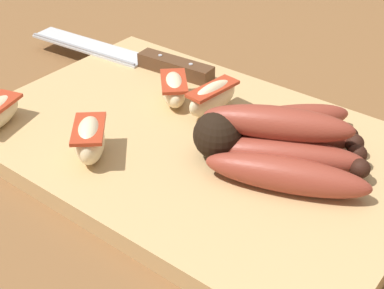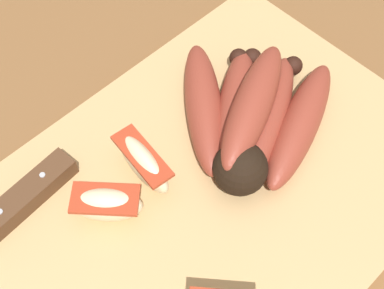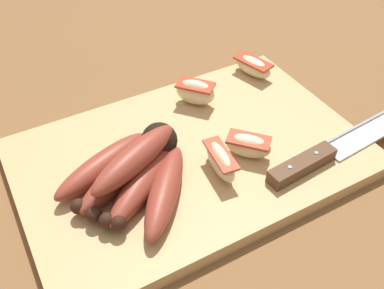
# 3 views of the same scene
# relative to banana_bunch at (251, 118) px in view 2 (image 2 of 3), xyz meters

# --- Properties ---
(ground_plane) EXTENTS (6.00, 6.00, 0.00)m
(ground_plane) POSITION_rel_banana_bunch_xyz_m (-0.07, -0.02, -0.04)
(ground_plane) COLOR brown
(cutting_board) EXTENTS (0.45, 0.30, 0.02)m
(cutting_board) POSITION_rel_banana_bunch_xyz_m (-0.09, -0.02, -0.03)
(cutting_board) COLOR tan
(cutting_board) RESTS_ON ground_plane
(banana_bunch) EXTENTS (0.18, 0.18, 0.06)m
(banana_bunch) POSITION_rel_banana_bunch_xyz_m (0.00, 0.00, 0.00)
(banana_bunch) COLOR black
(banana_bunch) RESTS_ON cutting_board
(apple_wedge_near) EXTENTS (0.03, 0.07, 0.04)m
(apple_wedge_near) POSITION_rel_banana_bunch_xyz_m (-0.10, 0.03, -0.00)
(apple_wedge_near) COLOR beige
(apple_wedge_near) RESTS_ON cutting_board
(apple_wedge_middle) EXTENTS (0.06, 0.06, 0.03)m
(apple_wedge_middle) POSITION_rel_banana_bunch_xyz_m (-0.15, 0.03, -0.00)
(apple_wedge_middle) COLOR beige
(apple_wedge_middle) RESTS_ON cutting_board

